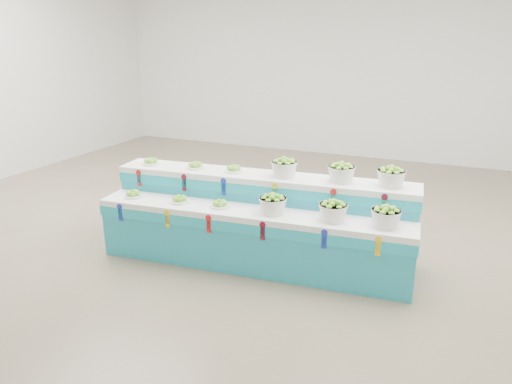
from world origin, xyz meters
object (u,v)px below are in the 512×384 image
(basket_lower_left, at_px, (273,204))
(plate_upper_mid, at_px, (195,165))
(display_stand, at_px, (256,221))
(basket_upper_right, at_px, (391,177))

(basket_lower_left, bearing_deg, plate_upper_mid, 163.41)
(display_stand, xyz_separation_m, basket_lower_left, (0.29, -0.20, 0.32))
(plate_upper_mid, bearing_deg, display_stand, -9.53)
(plate_upper_mid, height_order, basket_upper_right, basket_upper_right)
(plate_upper_mid, distance_m, basket_upper_right, 2.37)
(display_stand, height_order, basket_upper_right, basket_upper_right)
(display_stand, relative_size, basket_upper_right, 11.93)
(plate_upper_mid, bearing_deg, basket_lower_left, -16.59)
(plate_upper_mid, relative_size, basket_upper_right, 0.73)
(basket_lower_left, relative_size, plate_upper_mid, 1.36)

